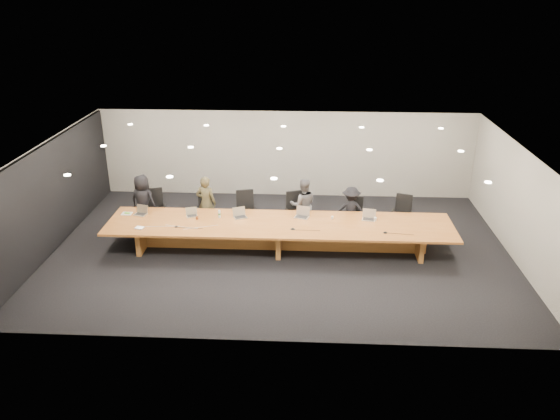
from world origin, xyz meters
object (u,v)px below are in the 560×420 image
object	(u,v)px
conference_table	(279,231)
chair_far_left	(155,208)
av_box	(139,228)
laptop_d	(302,213)
laptop_e	(369,215)
chair_left	(203,211)
paper_cup_near	(332,218)
mic_right	(385,232)
chair_mid_right	(297,212)
person_b	(206,203)
amber_mug	(197,218)
paper_cup_far	(375,219)
chair_mid_left	(246,211)
laptop_c	(240,213)
person_a	(143,201)
person_d	(351,210)
mic_center	(293,229)
chair_right	(356,215)
laptop_b	(192,212)
water_bottle	(219,214)
laptop_a	(140,210)
chair_far_right	(402,214)
person_c	(303,205)

from	to	relation	value
conference_table	chair_far_left	bearing A→B (deg)	160.80
conference_table	av_box	xyz separation A→B (m)	(-3.55, -0.50, 0.25)
laptop_d	laptop_e	bearing A→B (deg)	14.93
chair_left	paper_cup_near	distance (m)	3.75
mic_right	chair_mid_right	bearing A→B (deg)	144.13
chair_left	person_b	size ratio (longest dim) A/B	0.66
amber_mug	laptop_d	bearing A→B (deg)	5.35
laptop_d	laptop_e	xyz separation A→B (m)	(1.77, -0.06, -0.01)
paper_cup_far	chair_far_left	bearing A→B (deg)	171.11
chair_mid_left	laptop_c	xyz separation A→B (m)	(-0.06, -0.84, 0.30)
paper_cup_far	person_a	bearing A→B (deg)	171.73
person_d	mic_center	distance (m)	2.17
person_d	av_box	world-z (taller)	person_d
chair_right	paper_cup_far	world-z (taller)	chair_right
laptop_b	paper_cup_near	size ratio (longest dim) A/B	3.71
chair_mid_left	paper_cup_near	size ratio (longest dim) A/B	14.86
amber_mug	water_bottle	bearing A→B (deg)	13.90
chair_right	paper_cup_far	distance (m)	1.04
laptop_a	paper_cup_near	bearing A→B (deg)	17.44
chair_far_right	mic_center	xyz separation A→B (m)	(-3.02, -1.61, 0.22)
person_b	chair_far_right	bearing A→B (deg)	-169.64
chair_mid_right	mic_right	bearing A→B (deg)	-55.75
paper_cup_far	paper_cup_near	bearing A→B (deg)	177.45
person_b	person_c	xyz separation A→B (m)	(2.73, 0.07, -0.02)
mic_center	chair_far_left	bearing A→B (deg)	158.04
chair_mid_left	paper_cup_far	size ratio (longest dim) A/B	12.75
paper_cup_near	chair_mid_left	bearing A→B (deg)	161.36
chair_left	person_d	distance (m)	4.19
chair_left	laptop_c	size ratio (longest dim) A/B	3.08
chair_far_left	laptop_c	distance (m)	2.76
laptop_d	mic_right	size ratio (longest dim) A/B	3.19
laptop_c	mic_right	size ratio (longest dim) A/B	2.95
laptop_a	av_box	world-z (taller)	laptop_a
chair_mid_right	laptop_b	size ratio (longest dim) A/B	3.94
laptop_b	amber_mug	world-z (taller)	laptop_b
chair_far_left	chair_mid_right	size ratio (longest dim) A/B	0.98
person_a	laptop_b	world-z (taller)	person_a
paper_cup_near	paper_cup_far	bearing A→B (deg)	-2.55
person_d	amber_mug	size ratio (longest dim) A/B	15.85
chair_far_right	laptop_a	xyz separation A→B (m)	(-7.15, -0.90, 0.34)
amber_mug	laptop_e	bearing A→B (deg)	2.54
conference_table	mic_right	bearing A→B (deg)	-9.26
laptop_d	amber_mug	world-z (taller)	laptop_d
mic_right	paper_cup_near	bearing A→B (deg)	148.65
chair_mid_left	laptop_b	distance (m)	1.62
water_bottle	amber_mug	bearing A→B (deg)	-166.10
person_b	water_bottle	xyz separation A→B (m)	(0.51, -0.88, 0.06)
water_bottle	av_box	bearing A→B (deg)	-157.68
person_a	mic_right	size ratio (longest dim) A/B	13.61
mic_center	av_box	bearing A→B (deg)	-177.66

